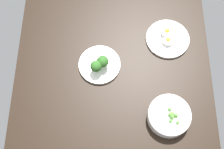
% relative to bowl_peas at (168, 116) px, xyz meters
% --- Properties ---
extents(dining_table, '(1.35, 0.82, 0.04)m').
position_rel_bowl_peas_xyz_m(dining_table, '(-0.17, -0.22, -0.05)').
color(dining_table, black).
rests_on(dining_table, ground).
extents(bowl_peas, '(0.16, 0.16, 0.06)m').
position_rel_bowl_peas_xyz_m(bowl_peas, '(0.00, 0.00, 0.00)').
color(bowl_peas, white).
rests_on(bowl_peas, dining_table).
extents(plate_eggs, '(0.19, 0.19, 0.05)m').
position_rel_bowl_peas_xyz_m(plate_eggs, '(-0.35, 0.02, -0.02)').
color(plate_eggs, white).
rests_on(plate_eggs, dining_table).
extents(plate_broccoli, '(0.17, 0.17, 0.08)m').
position_rel_bowl_peas_xyz_m(plate_broccoli, '(-0.22, -0.27, -0.01)').
color(plate_broccoli, white).
rests_on(plate_broccoli, dining_table).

